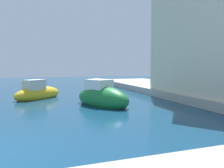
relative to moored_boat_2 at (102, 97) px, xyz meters
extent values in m
cube|color=#ADA89E|center=(7.61, -0.33, -0.21)|extent=(6.00, 32.00, 0.50)
ellipsoid|color=#197233|center=(0.01, -0.03, -0.07)|extent=(3.05, 4.12, 1.42)
cube|color=white|center=(-0.12, 0.25, 0.68)|extent=(1.52, 1.71, 0.65)
ellipsoid|color=gold|center=(-3.35, 3.91, -0.17)|extent=(3.58, 3.17, 1.09)
cube|color=beige|center=(-3.58, 3.73, 0.50)|extent=(1.55, 1.49, 0.68)
cube|color=beige|center=(7.61, -0.52, 3.97)|extent=(5.48, 7.61, 7.87)
camera|label=1|loc=(-3.61, -12.09, 1.78)|focal=36.17mm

